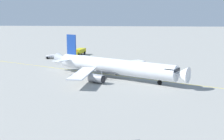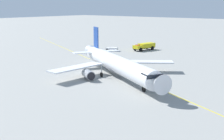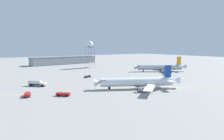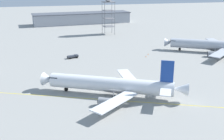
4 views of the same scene
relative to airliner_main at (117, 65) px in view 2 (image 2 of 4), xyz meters
name	(u,v)px [view 2 (image 2 of 4)]	position (x,y,z in m)	size (l,w,h in m)	color
ground_plane	(120,75)	(-1.89, -0.33, -2.88)	(600.00, 600.00, 0.00)	gray
airliner_main	(117,65)	(0.00, 0.00, 0.00)	(27.96, 35.83, 10.49)	white
pushback_tug_truck	(112,49)	(-29.90, -25.13, -2.09)	(3.23, 4.46, 1.30)	#232326
fire_tender_truck	(145,46)	(-38.62, -16.89, -1.35)	(9.58, 4.48, 2.50)	#232326
taxiway_centreline	(136,79)	(-1.17, 4.65, -2.88)	(81.09, 172.16, 0.01)	yellow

